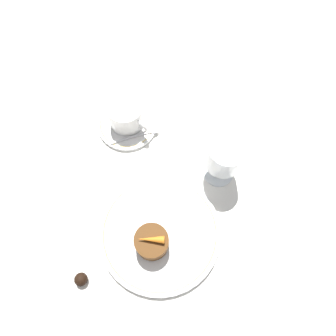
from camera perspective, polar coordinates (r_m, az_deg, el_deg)
name	(u,v)px	position (r m, az deg, el deg)	size (l,w,h in m)	color
ground_plane	(172,215)	(0.69, 0.79, -8.24)	(3.00, 3.00, 0.00)	white
dinner_plate	(160,233)	(0.68, -1.43, -11.20)	(0.25, 0.25, 0.01)	white
saucer	(127,123)	(0.77, -7.07, 7.71)	(0.14, 0.14, 0.01)	white
coffee_cup	(126,114)	(0.74, -7.32, 9.37)	(0.11, 0.08, 0.06)	white
spoon	(140,135)	(0.75, -4.92, 5.78)	(0.07, 0.11, 0.00)	silver
wine_glass	(225,157)	(0.65, 9.81, 1.86)	(0.07, 0.07, 0.13)	silver
fork	(232,295)	(0.69, 11.13, -20.94)	(0.04, 0.19, 0.01)	silver
dessert_cake	(152,242)	(0.65, -2.84, -12.76)	(0.07, 0.07, 0.05)	#563314
carrot_garnish	(151,239)	(0.61, -2.98, -12.31)	(0.05, 0.04, 0.01)	orange
chocolate_truffle	(81,279)	(0.68, -14.92, -18.24)	(0.03, 0.03, 0.03)	black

